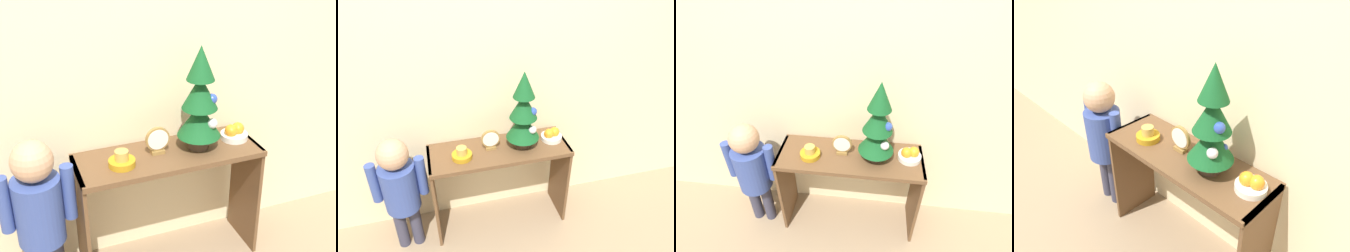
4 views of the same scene
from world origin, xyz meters
The scene contains 7 objects.
back_wall centered at (0.00, 0.40, 1.25)m, with size 7.00×0.05×2.50m, color beige.
console_table centered at (0.00, 0.18, 0.53)m, with size 1.00×0.36×0.70m.
mini_tree centered at (0.17, 0.17, 0.98)m, with size 0.23×0.23×0.58m.
fruit_bowl centered at (0.40, 0.20, 0.74)m, with size 0.15×0.15×0.09m.
singing_bowl centered at (-0.27, 0.14, 0.73)m, with size 0.14×0.14×0.09m.
desk_clock centered at (-0.06, 0.19, 0.78)m, with size 0.13×0.04×0.15m.
child_figure centered at (-0.70, 0.11, 0.58)m, with size 0.37×0.24×0.94m.
Camera 4 is at (0.99, -0.85, 1.75)m, focal length 35.00 mm.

